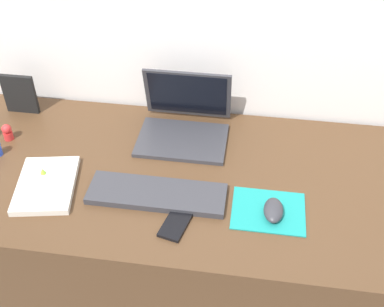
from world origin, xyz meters
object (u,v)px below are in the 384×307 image
at_px(mouse, 273,210).
at_px(toy_figurine_lime, 43,174).
at_px(keyboard, 157,194).
at_px(notebook_pad, 46,185).
at_px(picture_frame, 20,94).
at_px(toy_figurine_red, 7,132).
at_px(cell_phone, 177,223).
at_px(laptop, 185,119).

xyz_separation_m(mouse, toy_figurine_lime, (-0.71, 0.05, -0.00)).
bearing_deg(keyboard, notebook_pad, -178.21).
bearing_deg(picture_frame, toy_figurine_red, -83.96).
height_order(cell_phone, toy_figurine_red, toy_figurine_red).
height_order(laptop, picture_frame, laptop).
bearing_deg(cell_phone, keyboard, 141.05).
height_order(laptop, toy_figurine_lime, laptop).
xyz_separation_m(keyboard, notebook_pad, (-0.34, -0.01, 0.00)).
bearing_deg(cell_phone, mouse, 28.60).
height_order(keyboard, picture_frame, picture_frame).
xyz_separation_m(mouse, toy_figurine_red, (-0.90, 0.23, 0.01)).
distance_m(cell_phone, picture_frame, 0.80).
xyz_separation_m(picture_frame, toy_figurine_red, (0.02, -0.16, -0.05)).
relative_size(notebook_pad, toy_figurine_red, 4.11).
relative_size(picture_frame, toy_figurine_red, 2.57).
bearing_deg(toy_figurine_lime, keyboard, -4.18).
bearing_deg(laptop, cell_phone, -83.97).
xyz_separation_m(notebook_pad, toy_figurine_red, (-0.22, 0.21, 0.02)).
xyz_separation_m(keyboard, toy_figurine_red, (-0.56, 0.20, 0.02)).
bearing_deg(keyboard, laptop, 84.48).
distance_m(laptop, notebook_pad, 0.50).
xyz_separation_m(notebook_pad, picture_frame, (-0.24, 0.37, 0.06)).
height_order(keyboard, toy_figurine_red, toy_figurine_red).
bearing_deg(toy_figurine_lime, mouse, -4.34).
distance_m(laptop, toy_figurine_lime, 0.50).
bearing_deg(toy_figurine_red, keyboard, -19.65).
distance_m(cell_phone, notebook_pad, 0.43).
distance_m(notebook_pad, toy_figurine_red, 0.30).
xyz_separation_m(mouse, notebook_pad, (-0.68, 0.02, -0.01)).
relative_size(keyboard, cell_phone, 3.20).
relative_size(cell_phone, picture_frame, 0.85).
relative_size(laptop, mouse, 3.12).
xyz_separation_m(cell_phone, picture_frame, (-0.65, 0.46, 0.07)).
relative_size(notebook_pad, toy_figurine_lime, 6.07).
height_order(keyboard, mouse, mouse).
bearing_deg(mouse, keyboard, 175.49).
height_order(toy_figurine_lime, toy_figurine_red, toy_figurine_red).
height_order(notebook_pad, toy_figurine_lime, toy_figurine_lime).
relative_size(laptop, notebook_pad, 1.25).
relative_size(laptop, keyboard, 0.73).
bearing_deg(laptop, mouse, -48.62).
bearing_deg(toy_figurine_red, notebook_pad, -43.94).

